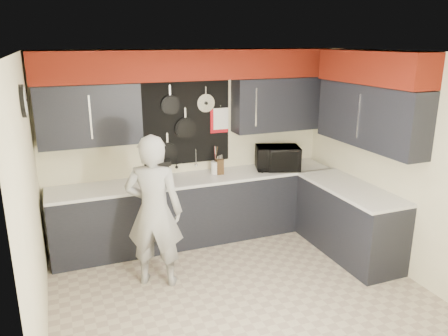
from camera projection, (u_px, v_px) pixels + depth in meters
name	position (u px, v px, depth m)	size (l,w,h in m)	color
ground	(239.00, 291.00, 4.90)	(4.00, 4.00, 0.00)	tan
back_wall_assembly	(193.00, 95.00, 5.76)	(4.00, 0.36, 2.60)	#FAF2C1
right_wall_assembly	(374.00, 107.00, 5.23)	(0.36, 3.50, 2.60)	#FAF2C1
left_wall_assembly	(32.00, 203.00, 3.83)	(0.05, 3.50, 2.60)	#FAF2C1
base_cabinets	(239.00, 212.00, 5.95)	(3.95, 2.20, 0.92)	black
microwave	(277.00, 158.00, 6.24)	(0.61, 0.41, 0.34)	black
knife_block	(220.00, 167.00, 6.03)	(0.10, 0.10, 0.21)	#332010
utensil_crock	(216.00, 168.00, 6.05)	(0.14, 0.14, 0.18)	white
coffee_maker	(164.00, 170.00, 5.70)	(0.18, 0.21, 0.29)	black
person	(154.00, 212.00, 4.84)	(0.64, 0.42, 1.76)	#9A9A98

